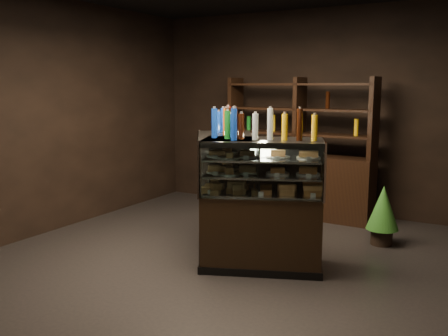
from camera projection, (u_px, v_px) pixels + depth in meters
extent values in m
plane|color=black|center=(230.00, 255.00, 5.60)|extent=(5.00, 5.00, 0.00)
cube|color=black|center=(311.00, 111.00, 7.50)|extent=(5.00, 0.02, 3.00)
cube|color=black|center=(43.00, 145.00, 3.22)|extent=(5.00, 0.02, 3.00)
cube|color=black|center=(65.00, 115.00, 6.58)|extent=(0.02, 5.00, 3.00)
cube|color=black|center=(262.00, 231.00, 5.17)|extent=(1.34, 1.01, 0.79)
cube|color=black|center=(261.00, 263.00, 5.23)|extent=(1.38, 1.04, 0.08)
cube|color=black|center=(263.00, 142.00, 5.02)|extent=(1.34, 1.01, 0.06)
cube|color=silver|center=(262.00, 192.00, 5.11)|extent=(1.28, 0.94, 0.02)
cube|color=silver|center=(262.00, 175.00, 5.08)|extent=(1.28, 0.94, 0.02)
cube|color=silver|center=(263.00, 158.00, 5.05)|extent=(1.28, 0.94, 0.02)
cube|color=white|center=(260.00, 172.00, 4.76)|extent=(1.12, 0.45, 0.56)
cylinder|color=silver|center=(325.00, 173.00, 4.69)|extent=(0.03, 0.03, 0.58)
cylinder|color=silver|center=(199.00, 170.00, 4.85)|extent=(0.03, 0.03, 0.58)
cube|color=black|center=(226.00, 220.00, 5.57)|extent=(1.15, 1.34, 0.79)
cube|color=black|center=(226.00, 251.00, 5.63)|extent=(1.19, 1.38, 0.08)
cube|color=black|center=(226.00, 138.00, 5.42)|extent=(1.15, 1.34, 0.06)
cube|color=silver|center=(226.00, 185.00, 5.50)|extent=(1.09, 1.28, 0.02)
cube|color=silver|center=(226.00, 168.00, 5.47)|extent=(1.09, 1.28, 0.02)
cube|color=silver|center=(226.00, 153.00, 5.45)|extent=(1.09, 1.28, 0.02)
cube|color=white|center=(198.00, 161.00, 5.45)|extent=(0.65, 1.02, 0.56)
cylinder|color=silver|center=(199.00, 170.00, 4.85)|extent=(0.03, 0.03, 0.58)
cylinder|color=silver|center=(199.00, 154.00, 6.04)|extent=(0.03, 0.03, 0.58)
cube|color=#C57546|center=(213.00, 188.00, 5.14)|extent=(0.20, 0.15, 0.06)
cube|color=#C57546|center=(237.00, 189.00, 5.11)|extent=(0.20, 0.15, 0.06)
cube|color=#C57546|center=(262.00, 189.00, 5.07)|extent=(0.20, 0.15, 0.06)
cube|color=#C57546|center=(287.00, 190.00, 5.04)|extent=(0.20, 0.15, 0.06)
cube|color=#C57546|center=(313.00, 191.00, 5.00)|extent=(0.20, 0.15, 0.06)
cylinder|color=white|center=(218.00, 172.00, 5.14)|extent=(0.24, 0.24, 0.02)
cube|color=#C57546|center=(218.00, 169.00, 5.13)|extent=(0.19, 0.14, 0.05)
cylinder|color=white|center=(248.00, 173.00, 5.10)|extent=(0.24, 0.24, 0.02)
cube|color=#C57546|center=(248.00, 169.00, 5.09)|extent=(0.19, 0.14, 0.05)
cylinder|color=white|center=(278.00, 173.00, 5.05)|extent=(0.24, 0.24, 0.02)
cube|color=#C57546|center=(278.00, 170.00, 5.05)|extent=(0.19, 0.14, 0.05)
cylinder|color=white|center=(308.00, 174.00, 5.01)|extent=(0.24, 0.24, 0.02)
cube|color=#C57546|center=(308.00, 171.00, 5.01)|extent=(0.19, 0.14, 0.05)
cylinder|color=white|center=(218.00, 156.00, 5.11)|extent=(0.24, 0.24, 0.02)
cube|color=#C57546|center=(218.00, 153.00, 5.10)|extent=(0.19, 0.14, 0.05)
cylinder|color=white|center=(248.00, 156.00, 5.07)|extent=(0.24, 0.24, 0.02)
cube|color=#C57546|center=(248.00, 153.00, 5.06)|extent=(0.19, 0.14, 0.05)
cylinder|color=white|center=(278.00, 157.00, 5.03)|extent=(0.24, 0.24, 0.02)
cube|color=#C57546|center=(278.00, 154.00, 5.02)|extent=(0.19, 0.14, 0.05)
cylinder|color=white|center=(308.00, 158.00, 4.98)|extent=(0.24, 0.24, 0.02)
cube|color=#C57546|center=(309.00, 154.00, 4.98)|extent=(0.19, 0.14, 0.05)
cube|color=#C57546|center=(222.00, 173.00, 6.00)|extent=(0.17, 0.20, 0.06)
cube|color=#C57546|center=(223.00, 177.00, 5.75)|extent=(0.17, 0.20, 0.06)
cube|color=#C57546|center=(224.00, 181.00, 5.50)|extent=(0.17, 0.20, 0.06)
cube|color=#C57546|center=(225.00, 186.00, 5.25)|extent=(0.17, 0.20, 0.06)
cube|color=#C57546|center=(226.00, 191.00, 5.00)|extent=(0.17, 0.20, 0.06)
cylinder|color=white|center=(224.00, 161.00, 5.92)|extent=(0.24, 0.24, 0.02)
cube|color=#C57546|center=(224.00, 158.00, 5.92)|extent=(0.16, 0.19, 0.05)
cylinder|color=white|center=(226.00, 165.00, 5.62)|extent=(0.24, 0.24, 0.02)
cube|color=#C57546|center=(226.00, 161.00, 5.62)|extent=(0.16, 0.19, 0.05)
cylinder|color=white|center=(227.00, 169.00, 5.32)|extent=(0.24, 0.24, 0.02)
cube|color=#C57546|center=(227.00, 166.00, 5.31)|extent=(0.16, 0.19, 0.05)
cylinder|color=white|center=(229.00, 174.00, 5.02)|extent=(0.24, 0.24, 0.02)
cube|color=#C57546|center=(229.00, 171.00, 5.01)|extent=(0.16, 0.19, 0.05)
cylinder|color=white|center=(224.00, 147.00, 5.90)|extent=(0.24, 0.24, 0.02)
cube|color=#C57546|center=(224.00, 144.00, 5.89)|extent=(0.16, 0.19, 0.05)
cylinder|color=white|center=(226.00, 150.00, 5.59)|extent=(0.24, 0.24, 0.02)
cube|color=#C57546|center=(226.00, 147.00, 5.59)|extent=(0.16, 0.19, 0.05)
cylinder|color=white|center=(227.00, 153.00, 5.29)|extent=(0.24, 0.24, 0.02)
cube|color=#C57546|center=(227.00, 150.00, 5.29)|extent=(0.16, 0.19, 0.05)
cylinder|color=white|center=(229.00, 158.00, 4.99)|extent=(0.24, 0.24, 0.02)
cube|color=#C57546|center=(229.00, 154.00, 4.99)|extent=(0.16, 0.19, 0.05)
cylinder|color=yellow|center=(213.00, 125.00, 5.07)|extent=(0.06, 0.06, 0.28)
cylinder|color=silver|center=(213.00, 110.00, 5.04)|extent=(0.03, 0.03, 0.02)
cylinder|color=#D8590A|center=(227.00, 125.00, 5.05)|extent=(0.06, 0.06, 0.28)
cylinder|color=silver|center=(227.00, 110.00, 5.02)|extent=(0.03, 0.03, 0.02)
cylinder|color=#0F38B2|center=(242.00, 125.00, 5.03)|extent=(0.06, 0.06, 0.28)
cylinder|color=silver|center=(242.00, 110.00, 5.00)|extent=(0.03, 0.03, 0.02)
cylinder|color=#B20C0A|center=(256.00, 125.00, 5.01)|extent=(0.06, 0.06, 0.28)
cylinder|color=silver|center=(256.00, 110.00, 4.98)|extent=(0.03, 0.03, 0.02)
cylinder|color=black|center=(270.00, 126.00, 4.99)|extent=(0.06, 0.06, 0.28)
cylinder|color=silver|center=(271.00, 111.00, 4.96)|extent=(0.03, 0.03, 0.02)
cylinder|color=#147223|center=(285.00, 126.00, 4.97)|extent=(0.06, 0.06, 0.28)
cylinder|color=silver|center=(285.00, 111.00, 4.94)|extent=(0.03, 0.03, 0.02)
cylinder|color=silver|center=(300.00, 126.00, 4.95)|extent=(0.06, 0.06, 0.28)
cylinder|color=silver|center=(300.00, 111.00, 4.92)|extent=(0.03, 0.03, 0.02)
cylinder|color=yellow|center=(314.00, 126.00, 4.93)|extent=(0.06, 0.06, 0.28)
cylinder|color=silver|center=(315.00, 111.00, 4.90)|extent=(0.03, 0.03, 0.02)
cylinder|color=yellow|center=(224.00, 119.00, 5.89)|extent=(0.06, 0.06, 0.28)
cylinder|color=silver|center=(224.00, 107.00, 5.87)|extent=(0.03, 0.03, 0.02)
cylinder|color=#D8590A|center=(225.00, 120.00, 5.75)|extent=(0.06, 0.06, 0.28)
cylinder|color=silver|center=(225.00, 107.00, 5.72)|extent=(0.03, 0.03, 0.02)
cylinder|color=#0F38B2|center=(225.00, 121.00, 5.61)|extent=(0.06, 0.06, 0.28)
cylinder|color=silver|center=(225.00, 108.00, 5.58)|extent=(0.03, 0.03, 0.02)
cylinder|color=#B20C0A|center=(226.00, 122.00, 5.46)|extent=(0.06, 0.06, 0.28)
cylinder|color=silver|center=(226.00, 108.00, 5.44)|extent=(0.03, 0.03, 0.02)
cylinder|color=black|center=(227.00, 123.00, 5.32)|extent=(0.06, 0.06, 0.28)
cylinder|color=silver|center=(227.00, 109.00, 5.30)|extent=(0.03, 0.03, 0.02)
cylinder|color=#147223|center=(227.00, 124.00, 5.18)|extent=(0.06, 0.06, 0.28)
cylinder|color=silver|center=(228.00, 110.00, 5.15)|extent=(0.03, 0.03, 0.02)
cylinder|color=silver|center=(228.00, 125.00, 5.04)|extent=(0.06, 0.06, 0.28)
cylinder|color=silver|center=(228.00, 110.00, 5.01)|extent=(0.03, 0.03, 0.02)
cylinder|color=yellow|center=(229.00, 126.00, 4.89)|extent=(0.06, 0.06, 0.28)
cylinder|color=silver|center=(229.00, 111.00, 4.87)|extent=(0.03, 0.03, 0.02)
cylinder|color=black|center=(382.00, 237.00, 5.96)|extent=(0.25, 0.25, 0.19)
cone|color=#175319|center=(383.00, 207.00, 5.90)|extent=(0.38, 0.38, 0.53)
cone|color=#175319|center=(384.00, 193.00, 5.88)|extent=(0.30, 0.30, 0.37)
cube|color=black|center=(298.00, 185.00, 7.29)|extent=(2.19, 0.50, 0.90)
cube|color=black|center=(236.00, 114.00, 7.67)|extent=(0.07, 0.38, 1.10)
cube|color=black|center=(299.00, 116.00, 7.13)|extent=(0.07, 0.38, 1.10)
cube|color=black|center=(374.00, 119.00, 6.58)|extent=(0.07, 0.38, 1.10)
cube|color=black|center=(299.00, 134.00, 7.17)|extent=(2.15, 0.45, 0.03)
cube|color=black|center=(300.00, 109.00, 7.11)|extent=(2.15, 0.45, 0.03)
cube|color=black|center=(300.00, 84.00, 7.05)|extent=(2.15, 0.45, 0.03)
cylinder|color=yellow|center=(249.00, 123.00, 7.57)|extent=(0.06, 0.06, 0.22)
cylinder|color=#D8590A|center=(273.00, 124.00, 7.36)|extent=(0.06, 0.06, 0.22)
cylinder|color=#0F38B2|center=(299.00, 125.00, 7.15)|extent=(0.06, 0.06, 0.22)
cylinder|color=#B20C0A|center=(327.00, 126.00, 6.93)|extent=(0.06, 0.06, 0.22)
cylinder|color=black|center=(356.00, 127.00, 6.72)|extent=(0.06, 0.06, 0.22)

